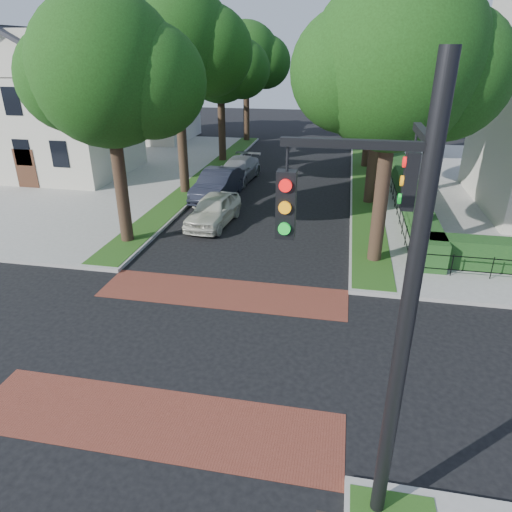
% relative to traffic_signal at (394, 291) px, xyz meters
% --- Properties ---
extents(ground, '(120.00, 120.00, 0.00)m').
position_rel_traffic_signal_xyz_m(ground, '(-4.89, 4.41, -4.71)').
color(ground, black).
rests_on(ground, ground).
extents(sidewalk_nw, '(30.00, 30.00, 0.15)m').
position_rel_traffic_signal_xyz_m(sidewalk_nw, '(-24.39, 23.41, -4.63)').
color(sidewalk_nw, gray).
rests_on(sidewalk_nw, ground).
extents(crosswalk_far, '(9.00, 2.20, 0.01)m').
position_rel_traffic_signal_xyz_m(crosswalk_far, '(-4.89, 7.61, -4.70)').
color(crosswalk_far, brown).
rests_on(crosswalk_far, ground).
extents(crosswalk_near, '(9.00, 2.20, 0.01)m').
position_rel_traffic_signal_xyz_m(crosswalk_near, '(-4.89, 1.21, -4.70)').
color(crosswalk_near, brown).
rests_on(crosswalk_near, ground).
extents(grass_strip_ne, '(1.60, 29.80, 0.02)m').
position_rel_traffic_signal_xyz_m(grass_strip_ne, '(0.51, 23.51, -4.55)').
color(grass_strip_ne, '#1E4814').
rests_on(grass_strip_ne, sidewalk_ne).
extents(grass_strip_nw, '(1.60, 29.80, 0.02)m').
position_rel_traffic_signal_xyz_m(grass_strip_nw, '(-10.29, 23.51, -4.55)').
color(grass_strip_nw, '#1E4814').
rests_on(grass_strip_nw, sidewalk_nw).
extents(tree_right_near, '(7.75, 6.67, 10.66)m').
position_rel_traffic_signal_xyz_m(tree_right_near, '(0.72, 11.65, 2.92)').
color(tree_right_near, black).
rests_on(tree_right_near, sidewalk_ne).
extents(tree_right_mid, '(8.25, 7.09, 11.22)m').
position_rel_traffic_signal_xyz_m(tree_right_mid, '(0.72, 19.66, 3.28)').
color(tree_right_mid, black).
rests_on(tree_right_mid, sidewalk_ne).
extents(tree_right_far, '(7.25, 6.23, 9.74)m').
position_rel_traffic_signal_xyz_m(tree_right_far, '(0.71, 28.64, 2.20)').
color(tree_right_far, black).
rests_on(tree_right_far, sidewalk_ne).
extents(tree_right_back, '(7.50, 6.45, 10.20)m').
position_rel_traffic_signal_xyz_m(tree_right_back, '(0.72, 37.64, 2.56)').
color(tree_right_back, black).
rests_on(tree_right_back, sidewalk_ne).
extents(tree_left_near, '(7.50, 6.45, 10.20)m').
position_rel_traffic_signal_xyz_m(tree_left_near, '(-10.28, 11.64, 2.56)').
color(tree_left_near, black).
rests_on(tree_left_near, sidewalk_nw).
extents(tree_left_mid, '(8.00, 6.88, 11.48)m').
position_rel_traffic_signal_xyz_m(tree_left_mid, '(-10.28, 19.66, 3.64)').
color(tree_left_mid, black).
rests_on(tree_left_mid, sidewalk_nw).
extents(tree_left_far, '(7.00, 6.02, 9.86)m').
position_rel_traffic_signal_xyz_m(tree_left_far, '(-10.29, 28.63, 2.41)').
color(tree_left_far, black).
rests_on(tree_left_far, sidewalk_nw).
extents(tree_left_back, '(7.75, 6.66, 10.44)m').
position_rel_traffic_signal_xyz_m(tree_left_back, '(-10.28, 37.65, 2.70)').
color(tree_left_back, black).
rests_on(tree_left_back, sidewalk_nw).
extents(hedge_main_road, '(1.00, 18.00, 1.20)m').
position_rel_traffic_signal_xyz_m(hedge_main_road, '(2.81, 19.41, -3.96)').
color(hedge_main_road, '#143A17').
rests_on(hedge_main_road, sidewalk_ne).
extents(fence_main_road, '(0.06, 18.00, 0.90)m').
position_rel_traffic_signal_xyz_m(fence_main_road, '(2.01, 19.41, -4.11)').
color(fence_main_road, black).
rests_on(fence_main_road, sidewalk_ne).
extents(house_left_near, '(10.00, 9.00, 10.14)m').
position_rel_traffic_signal_xyz_m(house_left_near, '(-20.38, 22.41, 0.33)').
color(house_left_near, beige).
rests_on(house_left_near, sidewalk_nw).
extents(house_left_far, '(10.00, 9.00, 10.14)m').
position_rel_traffic_signal_xyz_m(house_left_far, '(-20.38, 36.41, 0.33)').
color(house_left_far, beige).
rests_on(house_left_far, sidewalk_nw).
extents(traffic_signal, '(2.17, 2.00, 8.00)m').
position_rel_traffic_signal_xyz_m(traffic_signal, '(0.00, 0.00, 0.00)').
color(traffic_signal, black).
rests_on(traffic_signal, sidewalk_se).
extents(parked_car_front, '(2.20, 4.65, 1.53)m').
position_rel_traffic_signal_xyz_m(parked_car_front, '(-7.19, 14.56, -3.94)').
color(parked_car_front, silver).
rests_on(parked_car_front, ground).
extents(parked_car_middle, '(2.22, 5.32, 1.71)m').
position_rel_traffic_signal_xyz_m(parked_car_middle, '(-8.14, 18.87, -3.85)').
color(parked_car_middle, black).
rests_on(parked_car_middle, ground).
extents(parked_car_rear, '(2.54, 5.37, 1.51)m').
position_rel_traffic_signal_xyz_m(parked_car_rear, '(-7.89, 23.02, -3.95)').
color(parked_car_rear, gray).
rests_on(parked_car_rear, ground).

